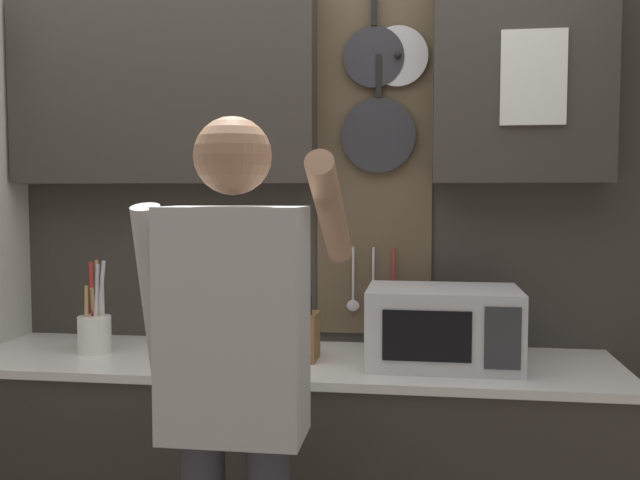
% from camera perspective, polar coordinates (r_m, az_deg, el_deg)
% --- Properties ---
extents(base_cabinet_counter, '(2.38, 0.64, 0.88)m').
position_cam_1_polar(base_cabinet_counter, '(2.79, -2.52, -18.33)').
color(base_cabinet_counter, '#38332D').
rests_on(base_cabinet_counter, ground_plane).
extents(back_wall_unit, '(2.95, 0.22, 2.41)m').
position_cam_1_polar(back_wall_unit, '(2.86, -1.96, 4.66)').
color(back_wall_unit, '#38332D').
rests_on(back_wall_unit, ground_plane).
extents(microwave, '(0.53, 0.36, 0.27)m').
position_cam_1_polar(microwave, '(2.56, 9.82, -6.82)').
color(microwave, silver).
rests_on(microwave, base_cabinet_counter).
extents(knife_block, '(0.11, 0.15, 0.25)m').
position_cam_1_polar(knife_block, '(2.60, -1.43, -7.66)').
color(knife_block, brown).
rests_on(knife_block, base_cabinet_counter).
extents(utensil_crock, '(0.12, 0.12, 0.35)m').
position_cam_1_polar(utensil_crock, '(2.85, -17.58, -6.89)').
color(utensil_crock, white).
rests_on(utensil_crock, base_cabinet_counter).
extents(person, '(0.54, 0.61, 1.69)m').
position_cam_1_polar(person, '(1.97, -6.78, -10.33)').
color(person, '#383842').
rests_on(person, ground_plane).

